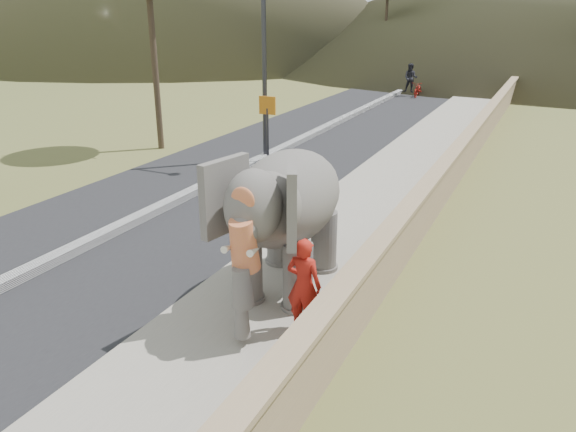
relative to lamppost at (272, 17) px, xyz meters
The scene contains 9 objects.
road 5.94m from the lamppost, 95.19° to the right, with size 7.00×120.00×0.03m, color black.
median 5.87m from the lamppost, 95.19° to the right, with size 0.35×120.00×0.22m, color black.
walkway 7.53m from the lamppost, 36.02° to the right, with size 3.00×120.00×0.15m, color #9E9687.
parapet 8.40m from the lamppost, 28.27° to the right, with size 0.30×120.00×1.10m, color tan.
lamppost is the anchor object (origin of this frame).
signboard 3.33m from the lamppost, 76.22° to the right, with size 0.60×0.08×2.40m.
elephant_and_man 10.42m from the lamppost, 61.47° to the right, with size 2.40×3.96×2.73m.
motorcyclist 17.93m from the lamppost, 87.26° to the left, with size 1.27×1.74×1.99m.
trees 16.81m from the lamppost, 57.52° to the left, with size 47.13×43.77×8.79m.
Camera 1 is at (4.18, -4.00, 5.14)m, focal length 35.00 mm.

